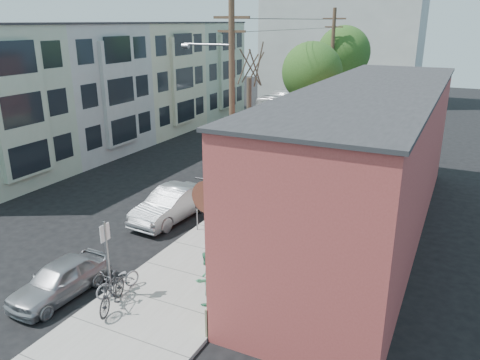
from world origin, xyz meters
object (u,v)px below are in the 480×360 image
at_px(patron_grey, 257,226).
at_px(car_1, 172,204).
at_px(patio_chair_a, 235,279).
at_px(car_0, 60,279).
at_px(car_3, 275,148).
at_px(patron_green, 207,278).
at_px(car_2, 240,169).
at_px(tree_leafy_mid, 312,72).
at_px(bus, 294,105).
at_px(tree_bare, 249,142).
at_px(utility_pole_near, 231,105).
at_px(sign_post, 107,252).
at_px(parked_bike_b, 118,281).
at_px(parking_meter_near, 197,213).
at_px(parking_meter_far, 267,165).
at_px(patio_chair_b, 243,272).
at_px(tree_leafy_far, 343,53).
at_px(cyclist, 247,211).
at_px(parked_bike_a, 112,292).
at_px(car_4, 295,133).

relative_size(patron_grey, car_1, 0.34).
xyz_separation_m(patio_chair_a, car_0, (-5.46, -2.79, 0.06)).
bearing_deg(car_3, patron_green, -79.50).
xyz_separation_m(car_1, car_2, (0.45, 6.58, -0.02)).
distance_m(tree_leafy_mid, bus, 13.45).
bearing_deg(car_1, tree_bare, 59.74).
bearing_deg(utility_pole_near, sign_post, -90.25).
distance_m(parked_bike_b, bus, 32.04).
distance_m(parking_meter_near, utility_pole_near, 5.44).
xyz_separation_m(parking_meter_far, tree_leafy_mid, (0.55, 6.24, 4.92)).
xyz_separation_m(sign_post, tree_leafy_mid, (0.45, 20.33, 4.07)).
bearing_deg(patio_chair_b, patron_green, -107.04).
bearing_deg(patio_chair_a, parking_meter_far, 100.43).
height_order(utility_pole_near, car_2, utility_pole_near).
bearing_deg(car_3, tree_leafy_mid, 27.39).
bearing_deg(patron_grey, tree_leafy_far, -161.26).
height_order(parking_meter_near, car_0, parking_meter_near).
xyz_separation_m(cyclist, car_0, (-3.49, -7.94, -0.24)).
bearing_deg(patron_green, patron_grey, -158.83).
height_order(patio_chair_a, cyclist, cyclist).
height_order(patron_green, parked_bike_b, patron_green).
xyz_separation_m(parking_meter_near, patron_green, (3.35, -4.90, 0.12)).
distance_m(sign_post, parked_bike_b, 1.26).
relative_size(patio_chair_a, bus, 0.08).
xyz_separation_m(parked_bike_a, car_2, (-2.09, 13.87, 0.02)).
relative_size(sign_post, tree_bare, 0.44).
bearing_deg(parking_meter_near, parked_bike_a, -84.40).
height_order(sign_post, patio_chair_b, sign_post).
distance_m(parking_meter_near, patio_chair_a, 5.41).
height_order(car_3, bus, bus).
bearing_deg(parked_bike_b, tree_bare, 103.78).
relative_size(parking_meter_near, car_0, 0.32).
distance_m(parked_bike_a, car_0, 2.26).
bearing_deg(tree_bare, car_1, -124.59).
height_order(patron_grey, bus, bus).
relative_size(patron_green, car_4, 0.46).
relative_size(sign_post, tree_leafy_mid, 0.36).
distance_m(patron_green, car_4, 23.77).
xyz_separation_m(parking_meter_far, cyclist, (1.87, -6.75, -0.09)).
bearing_deg(car_1, utility_pole_near, 53.71).
height_order(tree_leafy_mid, parked_bike_b, tree_leafy_mid).
distance_m(car_1, bus, 25.32).
relative_size(tree_leafy_far, car_0, 2.28).
height_order(parking_meter_far, car_4, parking_meter_far).
relative_size(patron_green, parked_bike_a, 0.97).
bearing_deg(cyclist, parking_meter_far, -77.63).
relative_size(cyclist, bus, 0.14).
xyz_separation_m(patio_chair_a, bus, (-8.54, 29.73, 0.93)).
bearing_deg(car_0, car_1, 94.05).
distance_m(patron_grey, parked_bike_b, 6.27).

